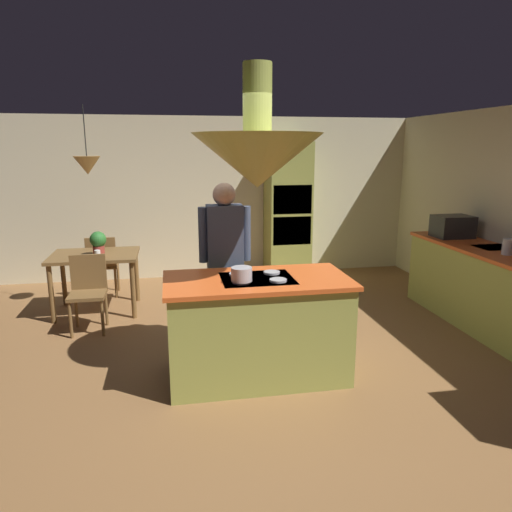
# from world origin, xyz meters

# --- Properties ---
(ground) EXTENTS (8.16, 8.16, 0.00)m
(ground) POSITION_xyz_m (0.00, 0.00, 0.00)
(ground) COLOR olive
(wall_back) EXTENTS (6.80, 0.10, 2.55)m
(wall_back) POSITION_xyz_m (0.00, 3.45, 1.27)
(wall_back) COLOR beige
(wall_back) RESTS_ON ground
(kitchen_island) EXTENTS (1.65, 0.86, 0.96)m
(kitchen_island) POSITION_xyz_m (0.00, -0.20, 0.47)
(kitchen_island) COLOR #A0A84C
(kitchen_island) RESTS_ON ground
(counter_run_right) EXTENTS (0.73, 2.25, 0.94)m
(counter_run_right) POSITION_xyz_m (2.84, 0.60, 0.48)
(counter_run_right) COLOR #A0A84C
(counter_run_right) RESTS_ON ground
(oven_tower) EXTENTS (0.66, 0.62, 2.16)m
(oven_tower) POSITION_xyz_m (1.10, 3.04, 1.08)
(oven_tower) COLOR #A0A84C
(oven_tower) RESTS_ON ground
(dining_table) EXTENTS (1.07, 0.81, 0.76)m
(dining_table) POSITION_xyz_m (-1.70, 1.90, 0.65)
(dining_table) COLOR brown
(dining_table) RESTS_ON ground
(person_at_island) EXTENTS (0.53, 0.23, 1.73)m
(person_at_island) POSITION_xyz_m (-0.20, 0.50, 1.00)
(person_at_island) COLOR tan
(person_at_island) RESTS_ON ground
(range_hood) EXTENTS (1.10, 1.10, 1.00)m
(range_hood) POSITION_xyz_m (0.00, -0.20, 1.99)
(range_hood) COLOR #A0A84C
(pendant_light_over_table) EXTENTS (0.32, 0.32, 0.82)m
(pendant_light_over_table) POSITION_xyz_m (-1.70, 1.90, 1.86)
(pendant_light_over_table) COLOR #E0B266
(chair_facing_island) EXTENTS (0.40, 0.40, 0.87)m
(chair_facing_island) POSITION_xyz_m (-1.70, 1.28, 0.50)
(chair_facing_island) COLOR brown
(chair_facing_island) RESTS_ON ground
(chair_by_back_wall) EXTENTS (0.40, 0.40, 0.87)m
(chair_by_back_wall) POSITION_xyz_m (-1.70, 2.52, 0.50)
(chair_by_back_wall) COLOR brown
(chair_by_back_wall) RESTS_ON ground
(potted_plant_on_table) EXTENTS (0.20, 0.20, 0.30)m
(potted_plant_on_table) POSITION_xyz_m (-1.63, 1.82, 0.93)
(potted_plant_on_table) COLOR #99382D
(potted_plant_on_table) RESTS_ON dining_table
(cup_on_table) EXTENTS (0.07, 0.07, 0.09)m
(cup_on_table) POSITION_xyz_m (-1.63, 1.70, 0.81)
(cup_on_table) COLOR white
(cup_on_table) RESTS_ON dining_table
(canister_sugar) EXTENTS (0.12, 0.12, 0.17)m
(canister_sugar) POSITION_xyz_m (2.84, 0.23, 1.03)
(canister_sugar) COLOR silver
(canister_sugar) RESTS_ON counter_run_right
(microwave_on_counter) EXTENTS (0.46, 0.36, 0.28)m
(microwave_on_counter) POSITION_xyz_m (2.84, 1.26, 1.08)
(microwave_on_counter) COLOR #232326
(microwave_on_counter) RESTS_ON counter_run_right
(cooking_pot_on_cooktop) EXTENTS (0.18, 0.18, 0.12)m
(cooking_pot_on_cooktop) POSITION_xyz_m (-0.16, -0.33, 1.02)
(cooking_pot_on_cooktop) COLOR #B2B2B7
(cooking_pot_on_cooktop) RESTS_ON kitchen_island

